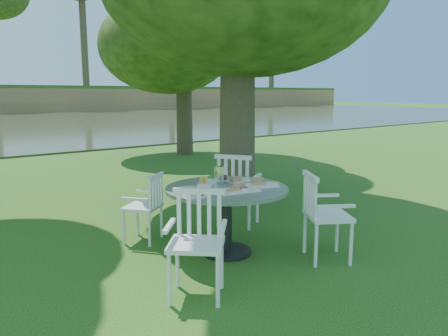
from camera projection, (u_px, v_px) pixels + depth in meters
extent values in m
plane|color=#18410D|center=(234.00, 235.00, 5.62)|extent=(140.00, 140.00, 0.00)
cylinder|color=black|center=(227.00, 251.00, 4.99)|extent=(0.56, 0.56, 0.04)
cylinder|color=black|center=(227.00, 221.00, 4.92)|extent=(0.12, 0.12, 0.69)
cylinder|color=#5E6E5B|center=(227.00, 189.00, 4.86)|extent=(1.37, 1.37, 0.04)
cylinder|color=white|center=(257.00, 205.00, 6.14)|extent=(0.04, 0.04, 0.49)
cylinder|color=white|center=(228.00, 202.00, 6.29)|extent=(0.04, 0.04, 0.49)
cylinder|color=white|center=(249.00, 212.00, 5.77)|extent=(0.04, 0.04, 0.49)
cylinder|color=white|center=(218.00, 209.00, 5.93)|extent=(0.04, 0.04, 0.49)
cube|color=white|center=(238.00, 188.00, 5.99)|extent=(0.66, 0.67, 0.04)
cube|color=white|center=(233.00, 174.00, 5.74)|extent=(0.30, 0.46, 0.51)
cylinder|color=white|center=(137.00, 219.00, 5.59)|extent=(0.03, 0.03, 0.41)
cylinder|color=white|center=(124.00, 228.00, 5.24)|extent=(0.03, 0.03, 0.41)
cylinder|color=white|center=(161.00, 221.00, 5.51)|extent=(0.03, 0.03, 0.41)
cylinder|color=white|center=(149.00, 230.00, 5.16)|extent=(0.03, 0.03, 0.41)
cube|color=white|center=(143.00, 207.00, 5.34)|extent=(0.57, 0.56, 0.04)
cube|color=white|center=(156.00, 192.00, 5.26)|extent=(0.36, 0.28, 0.42)
cylinder|color=white|center=(169.00, 280.00, 3.72)|extent=(0.04, 0.04, 0.47)
cylinder|color=white|center=(218.00, 281.00, 3.69)|extent=(0.04, 0.04, 0.47)
cylinder|color=white|center=(177.00, 263.00, 4.08)|extent=(0.04, 0.04, 0.47)
cylinder|color=white|center=(221.00, 264.00, 4.05)|extent=(0.04, 0.04, 0.47)
cube|color=white|center=(196.00, 245.00, 3.84)|extent=(0.65, 0.64, 0.04)
cube|color=white|center=(199.00, 214.00, 4.01)|extent=(0.38, 0.35, 0.48)
cylinder|color=white|center=(351.00, 244.00, 4.58)|extent=(0.04, 0.04, 0.47)
cylinder|color=white|center=(337.00, 232.00, 5.00)|extent=(0.04, 0.04, 0.47)
cylinder|color=white|center=(316.00, 246.00, 4.55)|extent=(0.04, 0.04, 0.47)
cylinder|color=white|center=(305.00, 233.00, 4.96)|extent=(0.04, 0.04, 0.47)
cube|color=white|center=(328.00, 216.00, 4.73)|extent=(0.63, 0.64, 0.04)
cube|color=white|center=(310.00, 196.00, 4.67)|extent=(0.30, 0.43, 0.48)
cube|color=white|center=(237.00, 190.00, 4.66)|extent=(0.49, 0.36, 0.02)
cube|color=white|center=(258.00, 186.00, 4.90)|extent=(0.49, 0.39, 0.02)
cube|color=white|center=(241.00, 181.00, 5.19)|extent=(0.35, 0.21, 0.01)
cylinder|color=white|center=(196.00, 195.00, 4.47)|extent=(0.27, 0.27, 0.01)
cylinder|color=white|center=(188.00, 188.00, 4.78)|extent=(0.22, 0.22, 0.01)
cylinder|color=white|center=(204.00, 186.00, 4.76)|extent=(0.16, 0.16, 0.06)
cylinder|color=white|center=(214.00, 180.00, 5.08)|extent=(0.18, 0.18, 0.06)
cylinder|color=silver|center=(219.00, 176.00, 4.94)|extent=(0.11, 0.11, 0.22)
cylinder|color=white|center=(224.00, 175.00, 5.04)|extent=(0.08, 0.08, 0.21)
cylinder|color=white|center=(214.00, 183.00, 4.81)|extent=(0.06, 0.06, 0.11)
cylinder|color=white|center=(215.00, 184.00, 4.76)|extent=(0.06, 0.06, 0.10)
cylinder|color=white|center=(245.00, 189.00, 4.67)|extent=(0.08, 0.08, 0.03)
cylinder|color=white|center=(276.00, 184.00, 4.97)|extent=(0.06, 0.06, 0.03)
cylinder|color=white|center=(257.00, 181.00, 5.13)|extent=(0.08, 0.08, 0.03)
cylinder|color=white|center=(202.00, 196.00, 4.37)|extent=(0.06, 0.06, 0.03)
ellipsoid|color=#213611|center=(183.00, 47.00, 12.59)|extent=(3.32, 3.32, 2.32)
cylinder|color=black|center=(85.00, 24.00, 43.98)|extent=(0.70, 0.70, 13.00)
cylinder|color=black|center=(162.00, 31.00, 49.49)|extent=(0.70, 0.70, 13.00)
ellipsoid|color=#213611|center=(162.00, 1.00, 48.94)|extent=(5.60, 5.60, 4.48)
cylinder|color=black|center=(224.00, 37.00, 55.00)|extent=(0.70, 0.70, 13.00)
ellipsoid|color=#213611|center=(224.00, 10.00, 54.45)|extent=(5.60, 5.60, 4.48)
cylinder|color=black|center=(275.00, 42.00, 60.51)|extent=(0.70, 0.70, 13.00)
ellipsoid|color=#213611|center=(276.00, 18.00, 59.96)|extent=(5.60, 5.60, 4.48)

